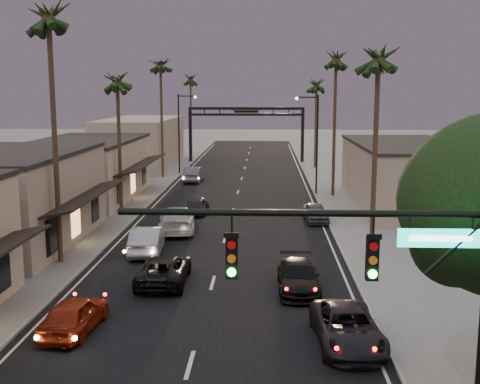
# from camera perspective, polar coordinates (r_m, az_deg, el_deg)

# --- Properties ---
(ground) EXTENTS (200.00, 200.00, 0.00)m
(ground) POSITION_cam_1_polar(r_m,az_deg,el_deg) (50.27, -0.52, -1.15)
(ground) COLOR slate
(ground) RESTS_ON ground
(road) EXTENTS (14.00, 120.00, 0.02)m
(road) POSITION_cam_1_polar(r_m,az_deg,el_deg) (55.19, -0.25, -0.19)
(road) COLOR black
(road) RESTS_ON ground
(sidewalk_left) EXTENTS (5.00, 92.00, 0.12)m
(sidewalk_left) POSITION_cam_1_polar(r_m,az_deg,el_deg) (63.19, -8.59, 1.00)
(sidewalk_left) COLOR slate
(sidewalk_left) RESTS_ON ground
(sidewalk_right) EXTENTS (5.00, 92.00, 0.12)m
(sidewalk_right) POSITION_cam_1_polar(r_m,az_deg,el_deg) (62.42, 8.80, 0.89)
(sidewalk_right) COLOR slate
(sidewalk_right) RESTS_ON ground
(storefront_mid) EXTENTS (8.00, 14.00, 5.50)m
(storefront_mid) POSITION_cam_1_polar(r_m,az_deg,el_deg) (39.16, -21.01, -0.76)
(storefront_mid) COLOR gray
(storefront_mid) RESTS_ON ground
(storefront_far) EXTENTS (8.00, 16.00, 5.00)m
(storefront_far) POSITION_cam_1_polar(r_m,az_deg,el_deg) (54.07, -14.31, 1.99)
(storefront_far) COLOR tan
(storefront_far) RESTS_ON ground
(storefront_dist) EXTENTS (8.00, 20.00, 6.00)m
(storefront_dist) POSITION_cam_1_polar(r_m,az_deg,el_deg) (76.21, -9.38, 4.64)
(storefront_dist) COLOR gray
(storefront_dist) RESTS_ON ground
(building_right) EXTENTS (8.00, 18.00, 5.00)m
(building_right) POSITION_cam_1_polar(r_m,az_deg,el_deg) (51.10, 15.36, 1.52)
(building_right) COLOR gray
(building_right) RESTS_ON ground
(traffic_signal) EXTENTS (8.51, 0.22, 7.80)m
(traffic_signal) POSITION_cam_1_polar(r_m,az_deg,el_deg) (14.34, 15.09, -7.97)
(traffic_signal) COLOR black
(traffic_signal) RESTS_ON ground
(arch) EXTENTS (15.20, 0.40, 7.27)m
(arch) POSITION_cam_1_polar(r_m,az_deg,el_deg) (79.47, 0.60, 6.80)
(arch) COLOR black
(arch) RESTS_ON ground
(streetlight_right) EXTENTS (2.13, 0.30, 9.00)m
(streetlight_right) POSITION_cam_1_polar(r_m,az_deg,el_deg) (54.66, 7.04, 5.27)
(streetlight_right) COLOR black
(streetlight_right) RESTS_ON ground
(streetlight_left) EXTENTS (2.13, 0.30, 9.00)m
(streetlight_left) POSITION_cam_1_polar(r_m,az_deg,el_deg) (68.12, -5.59, 6.13)
(streetlight_left) COLOR black
(streetlight_left) RESTS_ON ground
(palm_lb) EXTENTS (3.20, 3.20, 15.20)m
(palm_lb) POSITION_cam_1_polar(r_m,az_deg,el_deg) (33.51, -17.74, 16.07)
(palm_lb) COLOR #38281C
(palm_lb) RESTS_ON ground
(palm_lc) EXTENTS (3.20, 3.20, 12.20)m
(palm_lc) POSITION_cam_1_polar(r_m,az_deg,el_deg) (46.70, -11.59, 10.75)
(palm_lc) COLOR #38281C
(palm_lc) RESTS_ON ground
(palm_ld) EXTENTS (3.20, 3.20, 14.20)m
(palm_ld) POSITION_cam_1_polar(r_m,az_deg,el_deg) (65.37, -7.56, 12.16)
(palm_ld) COLOR #38281C
(palm_ld) RESTS_ON ground
(palm_ra) EXTENTS (3.20, 3.20, 13.20)m
(palm_ra) POSITION_cam_1_polar(r_m,az_deg,el_deg) (33.95, 13.02, 12.88)
(palm_ra) COLOR #38281C
(palm_ra) RESTS_ON ground
(palm_rb) EXTENTS (3.20, 3.20, 14.20)m
(palm_rb) POSITION_cam_1_polar(r_m,az_deg,el_deg) (53.77, 9.12, 12.71)
(palm_rb) COLOR #38281C
(palm_rb) RESTS_ON ground
(palm_rc) EXTENTS (3.20, 3.20, 12.20)m
(palm_rc) POSITION_cam_1_polar(r_m,az_deg,el_deg) (73.60, 7.27, 10.35)
(palm_rc) COLOR #38281C
(palm_rc) RESTS_ON ground
(palm_far) EXTENTS (3.20, 3.20, 13.20)m
(palm_far) POSITION_cam_1_polar(r_m,az_deg,el_deg) (88.04, -4.73, 10.88)
(palm_far) COLOR #38281C
(palm_far) RESTS_ON ground
(oncoming_red) EXTENTS (2.00, 4.27, 1.41)m
(oncoming_red) POSITION_cam_1_polar(r_m,az_deg,el_deg) (24.79, -15.44, -11.14)
(oncoming_red) COLOR maroon
(oncoming_red) RESTS_ON ground
(oncoming_pickup) EXTENTS (2.35, 5.00, 1.38)m
(oncoming_pickup) POSITION_cam_1_polar(r_m,az_deg,el_deg) (29.92, -7.22, -7.30)
(oncoming_pickup) COLOR black
(oncoming_pickup) RESTS_ON ground
(oncoming_silver) EXTENTS (2.10, 4.97, 1.60)m
(oncoming_silver) POSITION_cam_1_polar(r_m,az_deg,el_deg) (35.45, -8.81, -4.49)
(oncoming_silver) COLOR #A7A7AC
(oncoming_silver) RESTS_ON ground
(oncoming_white) EXTENTS (3.06, 6.00, 1.67)m
(oncoming_white) POSITION_cam_1_polar(r_m,az_deg,el_deg) (40.56, -6.01, -2.60)
(oncoming_white) COLOR #B4B4B4
(oncoming_white) RESTS_ON ground
(oncoming_dgrey) EXTENTS (1.75, 4.07, 1.37)m
(oncoming_dgrey) POSITION_cam_1_polar(r_m,az_deg,el_deg) (46.22, -4.14, -1.26)
(oncoming_dgrey) COLOR black
(oncoming_dgrey) RESTS_ON ground
(oncoming_grey_far) EXTENTS (1.92, 4.92, 1.60)m
(oncoming_grey_far) POSITION_cam_1_polar(r_m,az_deg,el_deg) (62.66, -4.41, 1.69)
(oncoming_grey_far) COLOR #535358
(oncoming_grey_far) RESTS_ON ground
(curbside_near) EXTENTS (2.57, 5.09, 1.38)m
(curbside_near) POSITION_cam_1_polar(r_m,az_deg,el_deg) (23.12, 10.14, -12.53)
(curbside_near) COLOR black
(curbside_near) RESTS_ON ground
(curbside_black) EXTENTS (1.97, 4.73, 1.37)m
(curbside_black) POSITION_cam_1_polar(r_m,az_deg,el_deg) (28.71, 5.55, -8.01)
(curbside_black) COLOR black
(curbside_black) RESTS_ON ground
(curbside_grey) EXTENTS (1.83, 4.01, 1.34)m
(curbside_grey) POSITION_cam_1_polar(r_m,az_deg,el_deg) (43.68, 7.18, -1.97)
(curbside_grey) COLOR #434348
(curbside_grey) RESTS_ON ground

